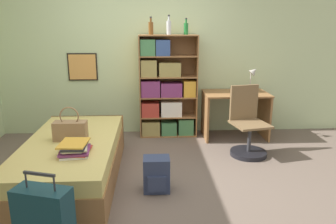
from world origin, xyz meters
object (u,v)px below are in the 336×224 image
object	(u,v)px
bed	(73,159)
handbag	(70,130)
book_stack_on_bed	(75,148)
backpack	(157,175)
bookcase	(165,91)
bottle_clear	(186,28)
bottle_green	(151,28)
bottle_brown	(169,27)
desk_lamp	(253,75)
desk	(235,107)
desk_chair	(248,133)

from	to	relation	value
bed	handbag	xyz separation A→B (m)	(0.00, 0.00, 0.36)
book_stack_on_bed	backpack	bearing A→B (deg)	5.68
bookcase	bottle_clear	xyz separation A→B (m)	(0.33, -0.01, 0.98)
book_stack_on_bed	bottle_green	size ratio (longest dim) A/B	1.38
bottle_brown	desk_lamp	distance (m)	1.50
bed	bottle_green	bearing A→B (deg)	58.40
bottle_green	desk	world-z (taller)	bottle_green
bottle_clear	backpack	world-z (taller)	bottle_clear
bottle_clear	desk_chair	distance (m)	1.83
bookcase	handbag	bearing A→B (deg)	-127.16
bottle_green	desk	bearing A→B (deg)	-6.98
handbag	desk_lamp	xyz separation A→B (m)	(2.52, 1.36, 0.40)
bottle_green	handbag	bearing A→B (deg)	-121.67
book_stack_on_bed	bottle_green	world-z (taller)	bottle_green
bottle_clear	desk_chair	world-z (taller)	bottle_clear
bookcase	bottle_brown	xyz separation A→B (m)	(0.06, -0.00, 0.99)
book_stack_on_bed	bottle_brown	distance (m)	2.52
desk	bed	bearing A→B (deg)	-148.88
book_stack_on_bed	handbag	bearing A→B (deg)	108.26
handbag	bottle_clear	distance (m)	2.38
handbag	bookcase	world-z (taller)	bookcase
bottle_green	desk_lamp	world-z (taller)	bottle_green
bottle_green	bed	bearing A→B (deg)	-121.60
bottle_green	bookcase	bearing A→B (deg)	-2.11
bed	bottle_brown	bearing A→B (deg)	51.35
desk_chair	bottle_green	bearing A→B (deg)	146.22
handbag	book_stack_on_bed	size ratio (longest dim) A/B	1.06
bottle_brown	bed	bearing A→B (deg)	-128.65
bed	desk	bearing A→B (deg)	31.12
bed	desk_chair	xyz separation A→B (m)	(2.27, 0.64, 0.06)
bookcase	desk	xyz separation A→B (m)	(1.12, -0.15, -0.24)
handbag	desk	bearing A→B (deg)	31.04
bookcase	backpack	world-z (taller)	bookcase
handbag	bottle_clear	xyz separation A→B (m)	(1.48, 1.50, 1.11)
book_stack_on_bed	backpack	xyz separation A→B (m)	(0.84, 0.08, -0.36)
bottle_clear	desk_lamp	world-z (taller)	bottle_clear
desk	backpack	size ratio (longest dim) A/B	2.61
bed	backpack	bearing A→B (deg)	-19.49
desk	desk_lamp	distance (m)	0.57
handbag	desk_lamp	bearing A→B (deg)	28.32
bed	bookcase	size ratio (longest dim) A/B	1.30
bottle_clear	desk_chair	bearing A→B (deg)	-47.55
bottle_clear	backpack	xyz separation A→B (m)	(-0.50, -1.86, -1.52)
bottle_brown	desk_lamp	world-z (taller)	bottle_brown
book_stack_on_bed	bottle_green	distance (m)	2.42
backpack	desk_chair	bearing A→B (deg)	37.55
bottle_brown	desk	world-z (taller)	bottle_brown
bottle_brown	desk_chair	bearing A→B (deg)	-39.76
desk	desk_lamp	bearing A→B (deg)	-1.89
bed	bottle_green	world-z (taller)	bottle_green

